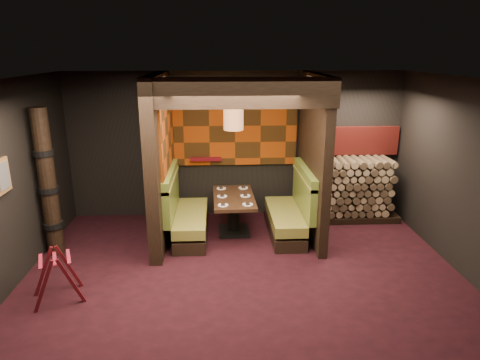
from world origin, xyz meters
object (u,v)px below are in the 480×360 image
pendant_lamp (233,117)px  totem_column (48,184)px  booth_bench_right (291,213)px  dining_table (234,209)px  luggage_rack (57,274)px  booth_bench_left (185,215)px  firewood_stack (354,189)px

pendant_lamp → totem_column: size_ratio=0.39×
booth_bench_right → dining_table: booth_bench_right is taller
pendant_lamp → totem_column: bearing=-168.3°
dining_table → totem_column: bearing=-167.4°
totem_column → luggage_rack: bearing=-69.3°
pendant_lamp → totem_column: pendant_lamp is taller
dining_table → pendant_lamp: pendant_lamp is taller
booth_bench_left → pendant_lamp: pendant_lamp is taller
dining_table → pendant_lamp: size_ratio=1.45×
booth_bench_right → pendant_lamp: 2.02m
booth_bench_left → totem_column: 2.30m
booth_bench_right → luggage_rack: booth_bench_right is taller
luggage_rack → firewood_stack: bearing=28.8°
booth_bench_left → dining_table: booth_bench_left is taller
booth_bench_left → pendant_lamp: 1.95m
booth_bench_right → totem_column: size_ratio=0.67×
booth_bench_right → dining_table: bearing=173.7°
booth_bench_right → firewood_stack: 1.54m
dining_table → totem_column: 3.12m
booth_bench_left → luggage_rack: 2.49m
booth_bench_right → firewood_stack: firewood_stack is taller
booth_bench_right → pendant_lamp: bearing=176.5°
booth_bench_right → luggage_rack: bearing=-150.6°
firewood_stack → booth_bench_left: bearing=-167.8°
dining_table → pendant_lamp: 1.68m
booth_bench_left → pendant_lamp: size_ratio=1.72×
totem_column → booth_bench_right: bearing=7.9°
booth_bench_right → pendant_lamp: (-1.02, 0.06, 1.74)m
booth_bench_left → totem_column: totem_column is taller
booth_bench_left → dining_table: size_ratio=1.19×
dining_table → firewood_stack: firewood_stack is taller
booth_bench_left → firewood_stack: (3.25, 0.70, 0.21)m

